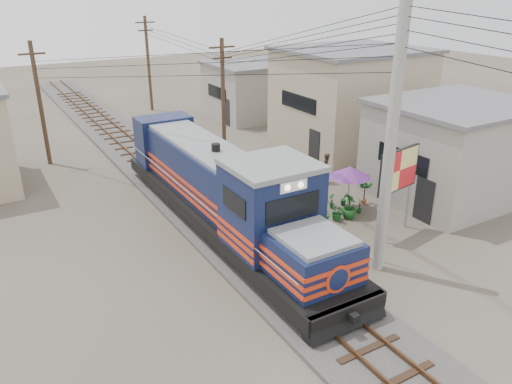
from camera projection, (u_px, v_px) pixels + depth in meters
ground at (292, 288)px, 17.40m from camera, size 120.00×120.00×0.00m
ballast at (181, 191)px, 25.33m from camera, size 3.60×70.00×0.16m
track at (181, 188)px, 25.26m from camera, size 1.15×70.00×0.12m
locomotive at (223, 192)px, 20.85m from camera, size 3.01×16.39×4.06m
utility_pole_main at (391, 139)px, 16.70m from camera, size 0.40×0.40×10.00m
wooden_pole_mid at (223, 97)px, 29.22m from camera, size 1.60×0.24×7.00m
wooden_pole_far at (148, 62)px, 40.41m from camera, size 1.60×0.24×7.50m
wooden_pole_left at (40, 102)px, 27.98m from camera, size 1.60×0.24×7.00m
power_lines at (182, 41)px, 21.18m from camera, size 9.65×19.00×3.30m
shophouse_front at (455, 149)px, 24.24m from camera, size 7.35×6.30×4.70m
shophouse_mid at (350, 98)px, 31.58m from camera, size 8.40×7.35×6.20m
shophouse_back at (251, 90)px, 39.23m from camera, size 6.30×6.30×4.20m
billboard at (399, 172)px, 20.08m from camera, size 2.42×0.56×3.77m
market_umbrella at (350, 172)px, 22.60m from camera, size 2.48×2.48×2.18m
vendor at (325, 168)px, 26.27m from camera, size 0.71×0.63×1.64m
plant_nursery at (313, 202)px, 22.97m from camera, size 3.43×3.37×1.13m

